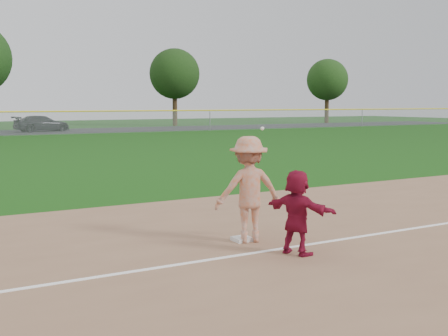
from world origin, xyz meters
TOP-DOWN VIEW (x-y plane):
  - ground at (0.00, 0.00)m, footprint 160.00×160.00m
  - foul_line at (0.00, -0.80)m, footprint 60.00×0.10m
  - first_base at (-0.39, 0.08)m, footprint 0.34×0.34m
  - base_runner at (-0.03, -1.21)m, footprint 0.90×1.49m
  - car_right at (5.08, 46.10)m, footprint 5.54×3.08m
  - first_base_play at (-0.29, 0.00)m, footprint 1.47×1.05m
  - tree_3 at (22.00, 52.80)m, footprint 6.00×6.00m
  - tree_4 at (44.00, 51.20)m, footprint 5.60×5.60m

SIDE VIEW (x-z plane):
  - ground at x=0.00m, z-range 0.00..0.00m
  - foul_line at x=0.00m, z-range 0.02..0.03m
  - first_base at x=-0.39m, z-range 0.02..0.10m
  - car_right at x=5.08m, z-range 0.01..1.53m
  - base_runner at x=-0.03m, z-range 0.02..1.55m
  - first_base_play at x=-0.29m, z-range -0.07..2.18m
  - tree_4 at x=44.00m, z-range 1.51..10.18m
  - tree_3 at x=22.00m, z-range 1.57..10.76m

